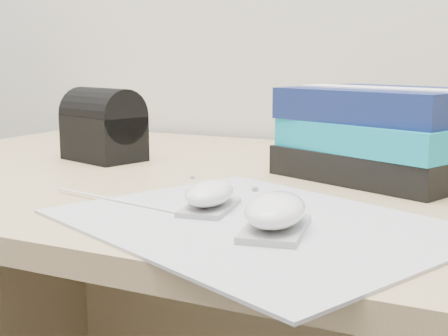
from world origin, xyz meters
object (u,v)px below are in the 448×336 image
at_px(mouse_rear, 209,196).
at_px(pouch, 103,125).
at_px(desk, 351,326).
at_px(mouse_front, 275,213).
at_px(book_stack, 386,134).

height_order(mouse_rear, pouch, pouch).
distance_m(desk, mouse_front, 0.42).
xyz_separation_m(desk, mouse_rear, (-0.10, -0.29, 0.25)).
distance_m(mouse_rear, book_stack, 0.34).
relative_size(book_stack, pouch, 2.15).
height_order(desk, pouch, pouch).
bearing_deg(desk, mouse_rear, -108.71).
distance_m(desk, mouse_rear, 0.39).
bearing_deg(pouch, book_stack, 6.86).
xyz_separation_m(desk, book_stack, (0.04, 0.02, 0.30)).
bearing_deg(book_stack, mouse_rear, -113.69).
xyz_separation_m(mouse_front, pouch, (-0.43, 0.30, 0.04)).
bearing_deg(desk, book_stack, 27.25).
distance_m(mouse_front, book_stack, 0.36).
relative_size(desk, mouse_rear, 16.18).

